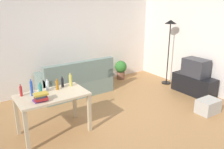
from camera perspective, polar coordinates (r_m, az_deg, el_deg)
The scene contains 18 objects.
ground_plane at distance 5.00m, azimuth 2.35°, elevation -9.99°, with size 5.20×4.40×0.02m, color #9E7042.
wall_rear at distance 6.39m, azimuth -9.55°, elevation 8.87°, with size 5.20×0.10×2.70m, color silver.
wall_right at distance 6.42m, azimuth 21.62°, elevation 7.90°, with size 0.10×4.40×2.70m, color beige.
couch at distance 6.00m, azimuth -8.79°, elevation -2.00°, with size 1.82×0.84×0.92m.
tv_stand at distance 6.35m, azimuth 19.42°, elevation -2.35°, with size 0.44×1.10×0.48m.
tv at distance 6.22m, azimuth 19.87°, elevation 1.64°, with size 0.41×0.60×0.44m.
torchiere_lamp at distance 6.63m, azimuth 14.00°, elevation 9.47°, with size 0.32×0.32×1.81m.
desk at distance 4.24m, azimuth -14.42°, elevation -6.05°, with size 1.20×0.70×0.76m.
potted_plant at distance 7.06m, azimuth 2.17°, elevation 1.48°, with size 0.36×0.36×0.57m.
storage_box at distance 5.43m, azimuth 22.50°, elevation -7.20°, with size 0.48×0.34×0.30m, color #A8A399.
bottle_red at distance 4.24m, azimuth -21.46°, elevation -3.80°, with size 0.05×0.05×0.21m.
bottle_blue at distance 4.18m, azimuth -19.14°, elevation -3.24°, with size 0.04×0.04×0.30m.
bottle_tall at distance 4.23m, azimuth -17.18°, elevation -3.41°, with size 0.06×0.06×0.21m.
bottle_clear at distance 4.38m, azimuth -15.59°, elevation -2.59°, with size 0.06×0.06×0.20m.
bottle_amber at distance 4.34m, azimuth -13.34°, elevation -2.53°, with size 0.06×0.06×0.21m.
bottle_dark at distance 4.46m, azimuth -12.08°, elevation -1.93°, with size 0.05×0.05×0.20m.
bottle_squat at distance 4.46m, azimuth -10.14°, elevation -1.42°, with size 0.06×0.06×0.26m.
book_stack at distance 3.94m, azimuth -17.13°, elevation -5.37°, with size 0.24×0.20×0.14m.
Camera 1 is at (-2.67, -3.52, 2.33)m, focal length 37.23 mm.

